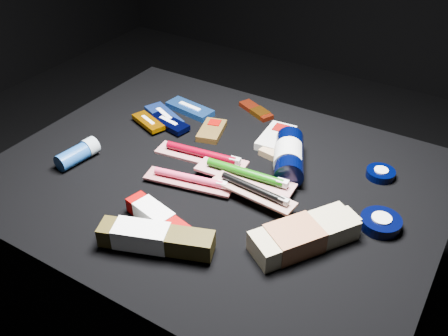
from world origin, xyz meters
The scene contains 21 objects.
ground centered at (0.00, 0.00, 0.00)m, with size 3.00×3.00×0.00m, color black.
cloth_table centered at (0.00, 0.00, 0.20)m, with size 0.98×0.78×0.40m, color black.
luna_bar_0 centered at (-0.22, 0.21, 0.41)m, with size 0.14×0.07×0.02m.
luna_bar_1 centered at (-0.25, 0.14, 0.41)m, with size 0.14×0.10×0.02m.
luna_bar_2 centered at (-0.22, 0.12, 0.41)m, with size 0.12×0.07×0.02m.
luna_bar_3 centered at (-0.26, 0.09, 0.41)m, with size 0.11×0.07×0.01m.
clif_bar_0 centered at (-0.11, 0.15, 0.41)m, with size 0.08×0.11×0.02m.
clif_bar_1 centered at (0.05, 0.21, 0.41)m, with size 0.08×0.13×0.02m.
clif_bar_2 centered at (0.08, 0.17, 0.41)m, with size 0.07×0.11×0.02m.
power_bar centered at (-0.06, 0.30, 0.41)m, with size 0.12×0.08×0.01m.
lotion_bottle centered at (0.13, 0.11, 0.43)m, with size 0.13×0.20×0.07m.
cream_tin_upper centered at (0.32, 0.19, 0.41)m, with size 0.06×0.06×0.02m.
cream_tin_lower centered at (0.37, 0.02, 0.41)m, with size 0.08×0.08×0.02m.
bodywash_bottle centered at (0.26, -0.10, 0.42)m, with size 0.17×0.22×0.05m.
deodorant_stick centered at (-0.30, -0.12, 0.42)m, with size 0.05×0.11×0.04m.
toothbrush_pack_0 centered at (-0.06, 0.04, 0.41)m, with size 0.23×0.08×0.03m.
toothbrush_pack_1 centered at (-0.03, -0.06, 0.42)m, with size 0.20×0.09×0.02m.
toothbrush_pack_2 centered at (0.07, 0.01, 0.42)m, with size 0.23×0.07×0.03m.
toothbrush_pack_3 centered at (0.12, -0.04, 0.43)m, with size 0.19×0.06×0.02m.
toothpaste_carton_red centered at (-0.01, -0.20, 0.42)m, with size 0.19×0.08×0.04m.
toothpaste_carton_green centered at (0.02, -0.26, 0.43)m, with size 0.22×0.12×0.04m.
Camera 1 is at (0.49, -0.76, 1.07)m, focal length 40.00 mm.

